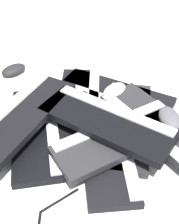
# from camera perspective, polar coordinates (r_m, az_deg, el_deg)

# --- Properties ---
(ground_plane) EXTENTS (3.20, 3.20, 0.00)m
(ground_plane) POSITION_cam_1_polar(r_m,az_deg,el_deg) (1.05, -2.54, -4.14)
(ground_plane) COLOR white
(keyboard_0) EXTENTS (0.44, 0.39, 0.03)m
(keyboard_0) POSITION_cam_1_polar(r_m,az_deg,el_deg) (1.15, -1.92, 1.41)
(keyboard_0) COLOR black
(keyboard_0) RESTS_ON ground
(keyboard_1) EXTENTS (0.46, 0.33, 0.03)m
(keyboard_1) POSITION_cam_1_polar(r_m,az_deg,el_deg) (1.06, -9.69, -3.37)
(keyboard_1) COLOR black
(keyboard_1) RESTS_ON ground
(keyboard_2) EXTENTS (0.46, 0.35, 0.03)m
(keyboard_2) POSITION_cam_1_polar(r_m,az_deg,el_deg) (0.99, 3.15, -6.55)
(keyboard_2) COLOR black
(keyboard_2) RESTS_ON ground
(keyboard_3) EXTENTS (0.42, 0.42, 0.03)m
(keyboard_3) POSITION_cam_1_polar(r_m,az_deg,el_deg) (1.08, 6.82, -2.04)
(keyboard_3) COLOR #232326
(keyboard_3) RESTS_ON ground
(keyboard_4) EXTENTS (0.46, 0.33, 0.03)m
(keyboard_4) POSITION_cam_1_polar(r_m,az_deg,el_deg) (1.20, 4.67, 3.19)
(keyboard_4) COLOR black
(keyboard_4) RESTS_ON ground
(keyboard_5) EXTENTS (0.19, 0.45, 0.03)m
(keyboard_5) POSITION_cam_1_polar(r_m,az_deg,el_deg) (0.99, 5.73, -4.64)
(keyboard_5) COLOR #232326
(keyboard_5) RESTS_ON keyboard_2
(keyboard_6) EXTENTS (0.44, 0.16, 0.03)m
(keyboard_6) POSITION_cam_1_polar(r_m,az_deg,el_deg) (1.05, 12.27, -2.30)
(keyboard_6) COLOR #232326
(keyboard_6) RESTS_ON keyboard_3
(keyboard_7) EXTENTS (0.46, 0.30, 0.03)m
(keyboard_7) POSITION_cam_1_polar(r_m,az_deg,el_deg) (0.99, 3.08, -1.79)
(keyboard_7) COLOR black
(keyboard_7) RESTS_ON keyboard_5
(keyboard_8) EXTENTS (0.33, 0.46, 0.03)m
(keyboard_8) POSITION_cam_1_polar(r_m,az_deg,el_deg) (1.06, -13.75, -2.07)
(keyboard_8) COLOR #232326
(keyboard_8) RESTS_ON keyboard_1
(keyboard_9) EXTENTS (0.33, 0.46, 0.03)m
(keyboard_9) POSITION_cam_1_polar(r_m,az_deg,el_deg) (1.04, -12.31, -0.67)
(keyboard_9) COLOR black
(keyboard_9) RESTS_ON keyboard_8
(mouse_0) EXTENTS (0.08, 0.12, 0.04)m
(mouse_0) POSITION_cam_1_polar(r_m,az_deg,el_deg) (1.37, -13.72, 7.49)
(mouse_0) COLOR black
(mouse_0) RESTS_ON ground
(mouse_1) EXTENTS (0.09, 0.12, 0.04)m
(mouse_1) POSITION_cam_1_polar(r_m,az_deg,el_deg) (1.16, 4.61, 3.87)
(mouse_1) COLOR #B7B7BC
(mouse_1) RESTS_ON keyboard_4
(mouse_2) EXTENTS (0.11, 0.13, 0.04)m
(mouse_2) POSITION_cam_1_polar(r_m,az_deg,el_deg) (1.11, -2.10, 2.16)
(mouse_2) COLOR black
(mouse_2) RESTS_ON keyboard_0
(mouse_3) EXTENTS (0.13, 0.11, 0.04)m
(mouse_3) POSITION_cam_1_polar(r_m,az_deg,el_deg) (1.03, 14.46, -1.13)
(mouse_3) COLOR #4C4C51
(mouse_3) RESTS_ON keyboard_6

